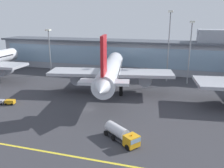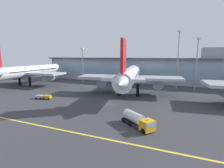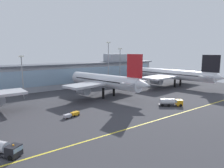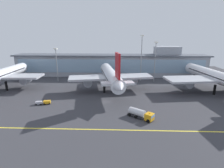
% 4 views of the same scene
% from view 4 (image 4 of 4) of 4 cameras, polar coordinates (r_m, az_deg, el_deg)
% --- Properties ---
extents(ground_plane, '(180.00, 180.00, 0.00)m').
position_cam_4_polar(ground_plane, '(73.03, -2.19, -5.81)').
color(ground_plane, '#38383D').
extents(taxiway_centreline_stripe, '(144.00, 0.50, 0.01)m').
position_cam_4_polar(taxiway_centreline_stripe, '(53.21, -4.00, -14.41)').
color(taxiway_centreline_stripe, yellow).
rests_on(taxiway_centreline_stripe, ground).
extents(terminal_building, '(127.42, 14.00, 19.26)m').
position_cam_4_polar(terminal_building, '(119.59, 0.33, 6.32)').
color(terminal_building, '#9399A3').
rests_on(terminal_building, ground).
extents(airliner_near_left, '(39.32, 51.69, 19.48)m').
position_cam_4_polar(airliner_near_left, '(104.55, -31.98, 2.42)').
color(airliner_near_left, black).
rests_on(airliner_near_left, ground).
extents(airliner_near_right, '(41.16, 50.27, 20.06)m').
position_cam_4_polar(airliner_near_right, '(85.91, -0.39, 2.59)').
color(airliner_near_right, black).
rests_on(airliner_near_right, ground).
extents(airliner_far_right, '(50.54, 61.03, 19.32)m').
position_cam_4_polar(airliner_far_right, '(97.50, 30.96, 1.73)').
color(airliner_far_right, black).
rests_on(airliner_far_right, ground).
extents(baggage_tug_near, '(5.79, 2.84, 1.40)m').
position_cam_4_polar(baggage_tug_near, '(75.53, -21.23, -5.52)').
color(baggage_tug_near, black).
rests_on(baggage_tug_near, ground).
extents(service_truck_far, '(8.66, 7.42, 2.90)m').
position_cam_4_polar(service_truck_far, '(59.69, 9.41, -9.49)').
color(service_truck_far, black).
rests_on(service_truck_far, ground).
extents(apron_light_mast_west, '(1.80, 1.80, 23.00)m').
position_cam_4_polar(apron_light_mast_west, '(105.04, 13.76, 8.80)').
color(apron_light_mast_west, gray).
rests_on(apron_light_mast_west, ground).
extents(apron_light_mast_centre, '(1.80, 1.80, 26.56)m').
position_cam_4_polar(apron_light_mast_centre, '(104.90, 9.48, 10.10)').
color(apron_light_mast_centre, gray).
rests_on(apron_light_mast_centre, ground).
extents(apron_light_mast_east, '(1.80, 1.80, 19.40)m').
position_cam_4_polar(apron_light_mast_east, '(107.53, -17.46, 7.59)').
color(apron_light_mast_east, gray).
rests_on(apron_light_mast_east, ground).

